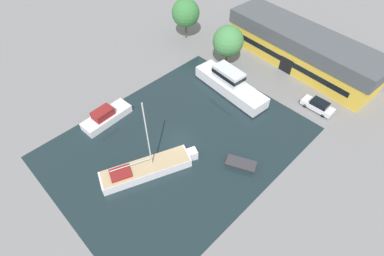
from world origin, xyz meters
TOP-DOWN VIEW (x-y plane):
  - ground_plane at (0.00, 0.00)m, footprint 440.00×440.00m
  - water_canal at (0.00, 0.00)m, footprint 25.25×33.01m
  - warehouse_building at (1.29, 27.27)m, footprint 27.82×9.41m
  - quay_tree_near_building at (-7.40, 18.10)m, footprint 5.15×5.15m
  - quay_tree_by_water at (-18.74, 19.20)m, footprint 5.18×5.18m
  - parked_car at (9.78, 19.20)m, footprint 4.80×1.90m
  - sailboat_moored at (0.82, -6.06)m, footprint 6.65×12.21m
  - motor_cruiser at (-2.18, 12.93)m, footprint 13.35×4.60m
  - small_dinghy at (8.33, 2.98)m, footprint 4.16×3.20m
  - cabin_boat at (-10.36, -4.68)m, footprint 3.07×7.48m

SIDE VIEW (x-z plane):
  - ground_plane at x=0.00m, z-range 0.00..0.00m
  - water_canal at x=0.00m, z-range 0.00..0.01m
  - small_dinghy at x=8.33m, z-range 0.01..0.65m
  - sailboat_moored at x=0.82m, z-range -4.98..6.51m
  - parked_car at x=9.78m, z-range 0.00..1.64m
  - cabin_boat at x=-10.36m, z-range -0.31..1.97m
  - motor_cruiser at x=-2.18m, z-range -0.53..3.43m
  - warehouse_building at x=1.29m, z-range 0.04..6.16m
  - quay_tree_near_building at x=-7.40m, z-range 1.01..8.18m
  - quay_tree_by_water at x=-18.74m, z-range 1.23..8.90m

